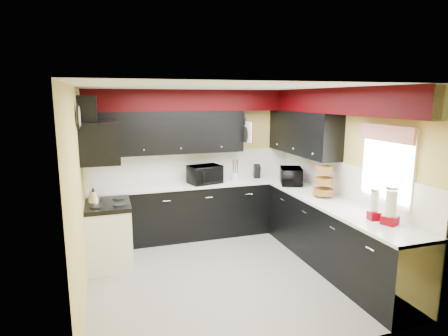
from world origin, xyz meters
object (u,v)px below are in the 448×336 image
Objects in this scene: toaster_oven at (205,174)px; microwave at (291,176)px; utensil_crock at (235,177)px; knife_block at (257,172)px; kettle at (93,197)px.

microwave is (1.35, -0.52, -0.01)m from toaster_oven.
microwave is 0.97m from utensil_crock.
toaster_oven is 2.24× the size of knife_block.
utensil_crock is 2.41m from kettle.
toaster_oven reaches higher than kettle.
utensil_crock is at bearing -11.52° from toaster_oven.
kettle is at bearing -165.76° from utensil_crock.
microwave reaches higher than knife_block.
kettle is (-1.78, -0.57, -0.10)m from toaster_oven.
toaster_oven reaches higher than knife_block.
knife_block is at bearing 50.60° from microwave.
microwave is 3.39× the size of utensil_crock.
knife_block is 1.37× the size of kettle.
microwave reaches higher than kettle.
knife_block is at bearing 13.88° from kettle.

